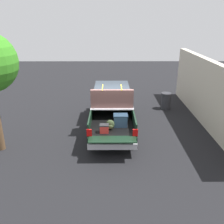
# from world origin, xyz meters

# --- Properties ---
(ground_plane) EXTENTS (40.00, 40.00, 0.00)m
(ground_plane) POSITION_xyz_m (0.00, 0.00, 0.00)
(ground_plane) COLOR black
(pickup_truck) EXTENTS (6.05, 2.06, 2.23)m
(pickup_truck) POSITION_xyz_m (0.37, -0.00, 0.97)
(pickup_truck) COLOR black
(pickup_truck) RESTS_ON ground_plane
(building_facade) EXTENTS (10.06, 0.36, 3.22)m
(building_facade) POSITION_xyz_m (0.75, -4.80, 1.61)
(building_facade) COLOR beige
(building_facade) RESTS_ON ground_plane
(trash_can) EXTENTS (0.60, 0.60, 0.98)m
(trash_can) POSITION_xyz_m (2.81, -3.24, 0.50)
(trash_can) COLOR #2D2D33
(trash_can) RESTS_ON ground_plane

